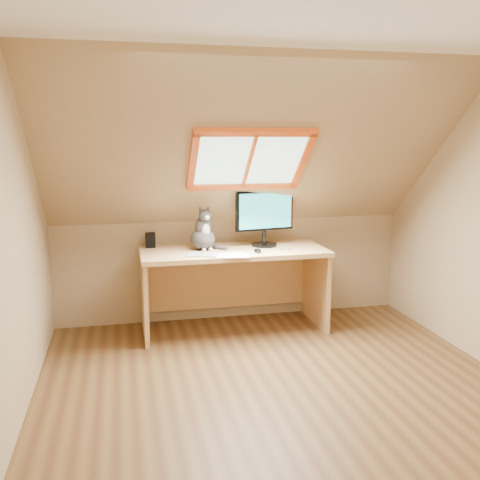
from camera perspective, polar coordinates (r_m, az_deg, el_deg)
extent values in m
plane|color=brown|center=(4.00, 4.54, -16.01)|extent=(3.50, 3.50, 0.00)
cube|color=tan|center=(2.06, 19.55, -6.73)|extent=(3.50, 0.02, 2.40)
cube|color=tan|center=(3.53, -23.46, 0.09)|extent=(0.02, 3.50, 2.40)
cube|color=tan|center=(5.43, -0.81, -3.10)|extent=(3.50, 0.02, 1.00)
cube|color=silver|center=(2.91, 10.16, 22.56)|extent=(3.50, 1.95, 0.02)
cube|color=tan|center=(4.51, 1.19, 9.50)|extent=(3.50, 1.56, 1.41)
cube|color=#B2E0CC|center=(4.59, 0.95, 8.65)|extent=(0.90, 0.53, 0.48)
cube|color=orange|center=(4.59, 0.95, 8.65)|extent=(1.02, 0.64, 0.59)
cube|color=tan|center=(5.00, -0.73, -1.19)|extent=(1.72, 0.75, 0.04)
cube|color=tan|center=(5.00, -10.14, -6.01)|extent=(0.04, 0.68, 0.74)
cube|color=tan|center=(5.32, 8.10, -4.92)|extent=(0.04, 0.68, 0.74)
cube|color=tan|center=(5.42, -1.48, -4.52)|extent=(1.62, 0.03, 0.52)
cylinder|color=black|center=(5.13, 2.59, -0.52)|extent=(0.24, 0.24, 0.02)
cylinder|color=black|center=(5.12, 2.60, 0.34)|extent=(0.04, 0.04, 0.13)
cube|color=black|center=(5.08, 2.62, 3.17)|extent=(0.58, 0.13, 0.38)
cube|color=#146FBA|center=(5.05, 2.76, 3.13)|extent=(0.53, 0.09, 0.33)
ellipsoid|color=#3B3734|center=(4.97, -4.00, 0.12)|extent=(0.28, 0.32, 0.20)
ellipsoid|color=#3B3734|center=(4.94, -3.95, 1.38)|extent=(0.18, 0.18, 0.21)
ellipsoid|color=silver|center=(4.88, -3.66, 1.02)|extent=(0.08, 0.06, 0.12)
ellipsoid|color=#3B3734|center=(4.87, -3.75, 2.68)|extent=(0.14, 0.13, 0.11)
sphere|color=silver|center=(4.83, -3.53, 2.39)|extent=(0.04, 0.04, 0.04)
cone|color=#3B3734|center=(4.87, -4.26, 3.32)|extent=(0.06, 0.06, 0.07)
cone|color=#3B3734|center=(4.90, -3.46, 3.37)|extent=(0.06, 0.06, 0.07)
cube|color=black|center=(5.13, -9.55, -0.01)|extent=(0.10, 0.10, 0.14)
cube|color=#B2B2B7|center=(4.74, -3.97, -1.55)|extent=(0.33, 0.29, 0.01)
ellipsoid|color=black|center=(4.83, 1.88, -1.14)|extent=(0.07, 0.11, 0.03)
cube|color=white|center=(4.74, -0.63, -1.58)|extent=(0.33, 0.27, 0.00)
cube|color=white|center=(4.74, -0.63, -1.57)|extent=(0.32, 0.24, 0.00)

